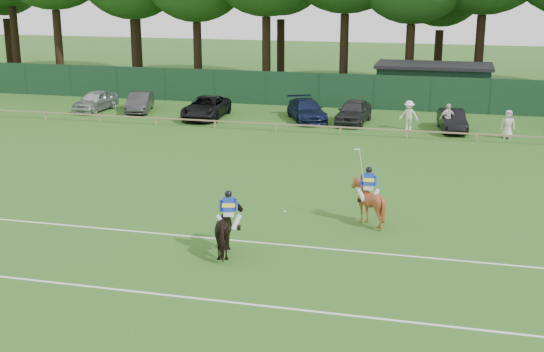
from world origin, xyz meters
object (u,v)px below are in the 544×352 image
(horse_chestnut, at_px, (368,202))
(spectator_right, at_px, (508,124))
(suv_black, at_px, (206,107))
(sedan_grey, at_px, (140,102))
(estate_black, at_px, (452,121))
(horse_dark, at_px, (229,230))
(spectator_mid, at_px, (447,119))
(spectator_left, at_px, (409,115))
(hatch_grey, at_px, (354,112))
(polo_ball, at_px, (285,212))
(sedan_silver, at_px, (95,101))
(utility_shed, at_px, (433,84))
(sedan_navy, at_px, (307,110))

(horse_chestnut, height_order, spectator_right, horse_chestnut)
(suv_black, bearing_deg, sedan_grey, 166.30)
(sedan_grey, bearing_deg, spectator_right, -20.90)
(spectator_right, bearing_deg, sedan_grey, 171.66)
(estate_black, bearing_deg, horse_chestnut, -108.39)
(horse_dark, distance_m, spectator_mid, 23.28)
(horse_dark, height_order, spectator_left, spectator_left)
(horse_dark, relative_size, hatch_grey, 0.46)
(suv_black, distance_m, polo_ball, 20.85)
(suv_black, distance_m, estate_black, 16.17)
(horse_chestnut, height_order, hatch_grey, horse_chestnut)
(horse_dark, xyz_separation_m, sedan_grey, (-14.21, 24.31, -0.20))
(horse_chestnut, xyz_separation_m, sedan_silver, (-21.73, 19.63, -0.17))
(sedan_grey, distance_m, suv_black, 5.39)
(horse_chestnut, height_order, sedan_grey, horse_chestnut)
(horse_chestnut, xyz_separation_m, utility_shed, (1.43, 27.96, 0.66))
(horse_chestnut, xyz_separation_m, spectator_mid, (2.68, 17.87, 0.04))
(horse_chestnut, xyz_separation_m, sedan_navy, (-6.43, 19.77, -0.18))
(sedan_silver, relative_size, polo_ball, 46.60)
(utility_shed, bearing_deg, sedan_silver, -160.20)
(estate_black, xyz_separation_m, utility_shed, (-1.55, 9.29, 0.87))
(sedan_silver, height_order, sedan_grey, sedan_silver)
(polo_ball, bearing_deg, horse_dark, -99.85)
(sedan_navy, bearing_deg, spectator_right, -35.80)
(sedan_silver, bearing_deg, horse_dark, -49.41)
(spectator_right, bearing_deg, sedan_silver, 173.05)
(suv_black, bearing_deg, spectator_right, -7.41)
(sedan_grey, relative_size, spectator_mid, 2.27)
(polo_ball, bearing_deg, sedan_navy, 98.89)
(estate_black, relative_size, spectator_right, 2.38)
(horse_chestnut, xyz_separation_m, suv_black, (-13.19, 18.94, -0.16))
(sedan_navy, bearing_deg, spectator_left, -36.27)
(horse_dark, height_order, spectator_right, horse_dark)
(sedan_grey, bearing_deg, suv_black, -25.83)
(sedan_grey, relative_size, spectator_left, 2.28)
(horse_dark, xyz_separation_m, utility_shed, (5.70, 32.30, 0.65))
(sedan_grey, bearing_deg, horse_dark, -74.51)
(horse_chestnut, height_order, sedan_navy, horse_chestnut)
(suv_black, xyz_separation_m, spectator_mid, (15.87, -1.06, 0.20))
(estate_black, xyz_separation_m, spectator_left, (-2.64, -0.26, 0.25))
(horse_chestnut, distance_m, spectator_right, 18.41)
(hatch_grey, height_order, estate_black, hatch_grey)
(horse_chestnut, height_order, estate_black, horse_chestnut)
(horse_dark, xyz_separation_m, spectator_right, (10.45, 21.68, -0.04))
(sedan_grey, height_order, hatch_grey, hatch_grey)
(sedan_silver, bearing_deg, utility_shed, 24.32)
(horse_chestnut, relative_size, polo_ball, 19.60)
(sedan_grey, distance_m, hatch_grey, 15.20)
(horse_chestnut, relative_size, spectator_right, 1.04)
(sedan_silver, bearing_deg, sedan_grey, 10.46)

